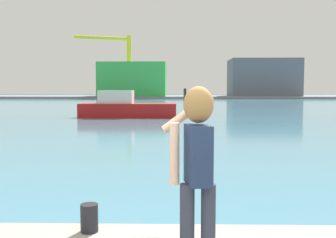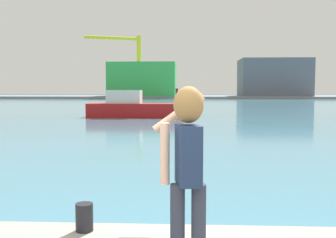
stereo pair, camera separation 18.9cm
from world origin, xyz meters
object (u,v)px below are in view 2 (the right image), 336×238
at_px(warehouse_left, 144,80).
at_px(port_crane, 131,58).
at_px(person_photographer, 187,158).
at_px(harbor_bollard, 84,217).
at_px(warehouse_right, 274,78).
at_px(boat_moored, 134,108).

xyz_separation_m(warehouse_left, port_crane, (-2.50, -3.57, 4.94)).
xyz_separation_m(person_photographer, port_crane, (-12.85, 85.25, 7.77)).
bearing_deg(person_photographer, warehouse_left, -5.19).
height_order(person_photographer, harbor_bollard, person_photographer).
xyz_separation_m(warehouse_left, warehouse_right, (30.95, 1.57, 0.51)).
bearing_deg(boat_moored, port_crane, 98.78).
bearing_deg(boat_moored, person_photographer, -80.75).
bearing_deg(harbor_bollard, port_crane, 97.84).
relative_size(person_photographer, warehouse_right, 0.11).
xyz_separation_m(harbor_bollard, warehouse_left, (-9.12, 87.88, 3.73)).
distance_m(person_photographer, boat_moored, 26.44).
bearing_deg(port_crane, harbor_bollard, -82.16).
height_order(person_photographer, warehouse_left, warehouse_left).
bearing_deg(warehouse_left, boat_moored, -84.29).
bearing_deg(warehouse_right, harbor_bollard, -103.71).
bearing_deg(port_crane, boat_moored, -81.57).
bearing_deg(warehouse_left, harbor_bollard, -84.08).
relative_size(boat_moored, warehouse_left, 0.48).
bearing_deg(boat_moored, warehouse_left, 96.06).
height_order(person_photographer, warehouse_right, warehouse_right).
xyz_separation_m(person_photographer, warehouse_right, (20.59, 90.38, 3.35)).
distance_m(person_photographer, warehouse_right, 92.76).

